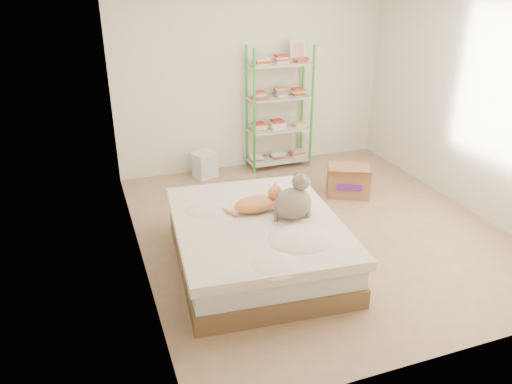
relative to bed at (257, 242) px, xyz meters
name	(u,v)px	position (x,y,z in m)	size (l,w,h in m)	color
room	(323,113)	(0.87, 0.45, 1.06)	(3.81, 4.21, 2.61)	tan
bed	(257,242)	(0.00, 0.00, 0.00)	(1.67, 2.01, 0.48)	brown
orange_cat	(255,202)	(0.04, 0.17, 0.34)	(0.49, 0.26, 0.20)	#E38E51
grey_cat	(293,197)	(0.33, -0.08, 0.46)	(0.32, 0.39, 0.44)	gray
shelf_unit	(279,110)	(1.17, 2.33, 0.59)	(0.88, 0.36, 1.74)	green
cardboard_box	(348,180)	(1.64, 1.15, -0.06)	(0.64, 0.67, 0.42)	#B17D4F
white_bin	(205,164)	(0.08, 2.30, -0.06)	(0.38, 0.36, 0.35)	silver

